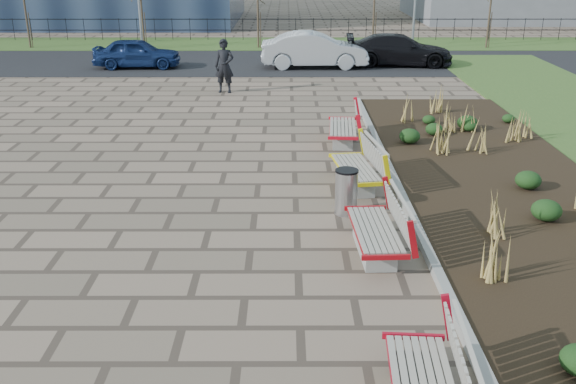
{
  "coord_description": "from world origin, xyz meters",
  "views": [
    {
      "loc": [
        1.47,
        -7.73,
        5.02
      ],
      "look_at": [
        1.5,
        3.0,
        0.9
      ],
      "focal_mm": 40.0,
      "sensor_mm": 36.0,
      "label": 1
    }
  ],
  "objects_px": {
    "pedestrian": "(224,66)",
    "car_black": "(399,50)",
    "bench_b": "(375,226)",
    "bench_d": "(343,125)",
    "litter_bin": "(346,192)",
    "car_blue": "(137,53)",
    "bench_c": "(356,165)",
    "car_silver": "(314,50)",
    "bench_a": "(424,383)"
  },
  "relations": [
    {
      "from": "pedestrian",
      "to": "car_black",
      "type": "bearing_deg",
      "value": 46.38
    },
    {
      "from": "bench_b",
      "to": "bench_d",
      "type": "bearing_deg",
      "value": 87.32
    },
    {
      "from": "litter_bin",
      "to": "car_blue",
      "type": "height_order",
      "value": "car_blue"
    },
    {
      "from": "bench_c",
      "to": "car_silver",
      "type": "relative_size",
      "value": 0.45
    },
    {
      "from": "pedestrian",
      "to": "car_black",
      "type": "distance_m",
      "value": 9.22
    },
    {
      "from": "car_black",
      "to": "car_silver",
      "type": "bearing_deg",
      "value": 102.54
    },
    {
      "from": "bench_a",
      "to": "car_silver",
      "type": "xyz_separation_m",
      "value": [
        -0.3,
        22.54,
        0.28
      ]
    },
    {
      "from": "litter_bin",
      "to": "car_blue",
      "type": "xyz_separation_m",
      "value": [
        -7.74,
        16.49,
        0.2
      ]
    },
    {
      "from": "litter_bin",
      "to": "pedestrian",
      "type": "relative_size",
      "value": 0.47
    },
    {
      "from": "bench_d",
      "to": "car_black",
      "type": "relative_size",
      "value": 0.45
    },
    {
      "from": "bench_c",
      "to": "litter_bin",
      "type": "xyz_separation_m",
      "value": [
        -0.34,
        -1.54,
        -0.05
      ]
    },
    {
      "from": "bench_b",
      "to": "car_blue",
      "type": "height_order",
      "value": "car_blue"
    },
    {
      "from": "bench_b",
      "to": "bench_d",
      "type": "distance_m",
      "value": 6.74
    },
    {
      "from": "car_black",
      "to": "car_blue",
      "type": "bearing_deg",
      "value": 97.08
    },
    {
      "from": "bench_d",
      "to": "car_silver",
      "type": "height_order",
      "value": "car_silver"
    },
    {
      "from": "bench_c",
      "to": "car_silver",
      "type": "height_order",
      "value": "car_silver"
    },
    {
      "from": "bench_b",
      "to": "pedestrian",
      "type": "distance_m",
      "value": 13.74
    },
    {
      "from": "bench_a",
      "to": "pedestrian",
      "type": "bearing_deg",
      "value": 106.22
    },
    {
      "from": "litter_bin",
      "to": "car_black",
      "type": "relative_size",
      "value": 0.19
    },
    {
      "from": "pedestrian",
      "to": "car_silver",
      "type": "bearing_deg",
      "value": 64.22
    },
    {
      "from": "litter_bin",
      "to": "car_silver",
      "type": "xyz_separation_m",
      "value": [
        0.04,
        16.52,
        0.33
      ]
    },
    {
      "from": "bench_c",
      "to": "car_blue",
      "type": "distance_m",
      "value": 16.99
    },
    {
      "from": "litter_bin",
      "to": "pedestrian",
      "type": "height_order",
      "value": "pedestrian"
    },
    {
      "from": "bench_c",
      "to": "car_black",
      "type": "bearing_deg",
      "value": 69.36
    },
    {
      "from": "pedestrian",
      "to": "car_blue",
      "type": "xyz_separation_m",
      "value": [
        -4.3,
        5.06,
        -0.31
      ]
    },
    {
      "from": "car_black",
      "to": "litter_bin",
      "type": "bearing_deg",
      "value": 171.49
    },
    {
      "from": "bench_b",
      "to": "car_blue",
      "type": "distance_m",
      "value": 19.97
    },
    {
      "from": "bench_a",
      "to": "litter_bin",
      "type": "bearing_deg",
      "value": 97.24
    },
    {
      "from": "pedestrian",
      "to": "car_blue",
      "type": "distance_m",
      "value": 6.64
    },
    {
      "from": "bench_a",
      "to": "bench_d",
      "type": "relative_size",
      "value": 1.0
    },
    {
      "from": "car_blue",
      "to": "bench_b",
      "type": "bearing_deg",
      "value": -158.4
    },
    {
      "from": "litter_bin",
      "to": "car_blue",
      "type": "relative_size",
      "value": 0.24
    },
    {
      "from": "bench_d",
      "to": "bench_a",
      "type": "bearing_deg",
      "value": -85.9
    },
    {
      "from": "bench_b",
      "to": "car_silver",
      "type": "bearing_deg",
      "value": 88.26
    },
    {
      "from": "car_silver",
      "to": "litter_bin",
      "type": "bearing_deg",
      "value": 179.18
    },
    {
      "from": "bench_b",
      "to": "car_black",
      "type": "height_order",
      "value": "car_black"
    },
    {
      "from": "bench_c",
      "to": "car_black",
      "type": "distance_m",
      "value": 15.93
    },
    {
      "from": "bench_a",
      "to": "pedestrian",
      "type": "distance_m",
      "value": 17.86
    },
    {
      "from": "litter_bin",
      "to": "car_black",
      "type": "height_order",
      "value": "car_black"
    },
    {
      "from": "litter_bin",
      "to": "bench_b",
      "type": "bearing_deg",
      "value": -79.12
    },
    {
      "from": "pedestrian",
      "to": "car_blue",
      "type": "relative_size",
      "value": 0.52
    },
    {
      "from": "bench_a",
      "to": "car_blue",
      "type": "relative_size",
      "value": 0.56
    },
    {
      "from": "bench_b",
      "to": "car_black",
      "type": "relative_size",
      "value": 0.45
    },
    {
      "from": "bench_b",
      "to": "litter_bin",
      "type": "xyz_separation_m",
      "value": [
        -0.34,
        1.77,
        -0.05
      ]
    },
    {
      "from": "bench_c",
      "to": "pedestrian",
      "type": "height_order",
      "value": "pedestrian"
    },
    {
      "from": "bench_c",
      "to": "pedestrian",
      "type": "bearing_deg",
      "value": 102.95
    },
    {
      "from": "bench_c",
      "to": "car_blue",
      "type": "bearing_deg",
      "value": 110.43
    },
    {
      "from": "bench_a",
      "to": "bench_b",
      "type": "bearing_deg",
      "value": 94.01
    },
    {
      "from": "car_blue",
      "to": "car_silver",
      "type": "distance_m",
      "value": 7.78
    },
    {
      "from": "bench_b",
      "to": "car_blue",
      "type": "relative_size",
      "value": 0.56
    }
  ]
}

